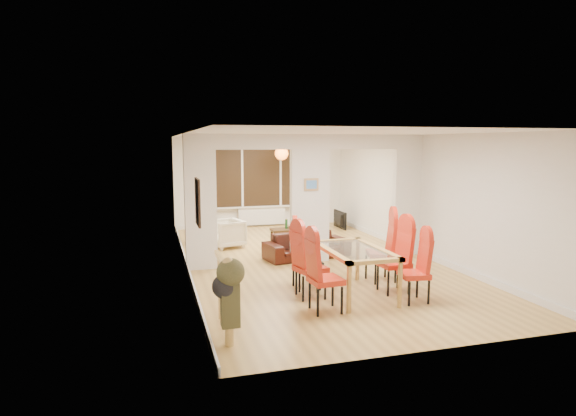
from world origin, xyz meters
name	(u,v)px	position (x,y,z in m)	size (l,w,h in m)	color
floor	(309,261)	(0.00, 0.00, 0.00)	(5.00, 9.00, 0.01)	tan
room_walls	(310,199)	(0.00, 0.00, 1.30)	(5.00, 9.00, 2.60)	silver
divider_wall	(310,199)	(0.00, 0.00, 1.30)	(5.00, 0.18, 2.60)	white
bay_window_blinds	(261,175)	(0.00, 4.44, 1.50)	(3.00, 0.08, 1.80)	black
radiator	(262,216)	(0.00, 4.40, 0.30)	(1.40, 0.08, 0.50)	white
pendant_light	(282,153)	(0.30, 3.30, 2.15)	(0.36, 0.36, 0.36)	orange
stair_newel	(223,289)	(-2.25, -3.20, 0.55)	(0.40, 1.20, 1.10)	tan
wall_poster	(198,202)	(-2.47, -2.40, 1.60)	(0.04, 0.52, 0.67)	gray
pillar_photo	(311,185)	(0.00, -0.10, 1.60)	(0.30, 0.03, 0.25)	#4C8CD8
dining_table	(354,272)	(-0.02, -2.30, 0.38)	(0.91, 1.62, 0.76)	#B98E44
dining_chair_la	(326,274)	(-0.72, -2.90, 0.55)	(0.44, 0.44, 1.10)	red
dining_chair_lb	(311,263)	(-0.72, -2.23, 0.55)	(0.44, 0.44, 1.10)	red
dining_chair_lc	(307,257)	(-0.64, -1.75, 0.54)	(0.43, 0.43, 1.09)	red
dining_chair_ra	(414,269)	(0.73, -2.87, 0.51)	(0.41, 0.41, 1.02)	red
dining_chair_rb	(394,259)	(0.66, -2.34, 0.56)	(0.45, 0.45, 1.12)	red
dining_chair_rc	(381,249)	(0.76, -1.70, 0.58)	(0.46, 0.46, 1.15)	red
sofa	(307,245)	(0.05, 0.31, 0.26)	(1.81, 0.71, 0.53)	black
armchair	(227,233)	(-1.44, 1.81, 0.33)	(0.72, 0.70, 0.65)	#F2EACD
person	(202,206)	(-1.95, 2.39, 0.92)	(0.44, 0.67, 1.84)	black
television	(337,220)	(2.00, 3.49, 0.25)	(0.11, 0.86, 0.50)	black
coffee_table	(290,233)	(0.33, 2.58, 0.11)	(0.98, 0.49, 0.22)	#362312
bottle	(286,224)	(0.23, 2.59, 0.35)	(0.07, 0.07, 0.26)	#143F19
bowl	(292,227)	(0.39, 2.59, 0.25)	(0.21, 0.21, 0.05)	#362312
shoes	(316,264)	(-0.03, -0.49, 0.05)	(0.25, 0.27, 0.10)	black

